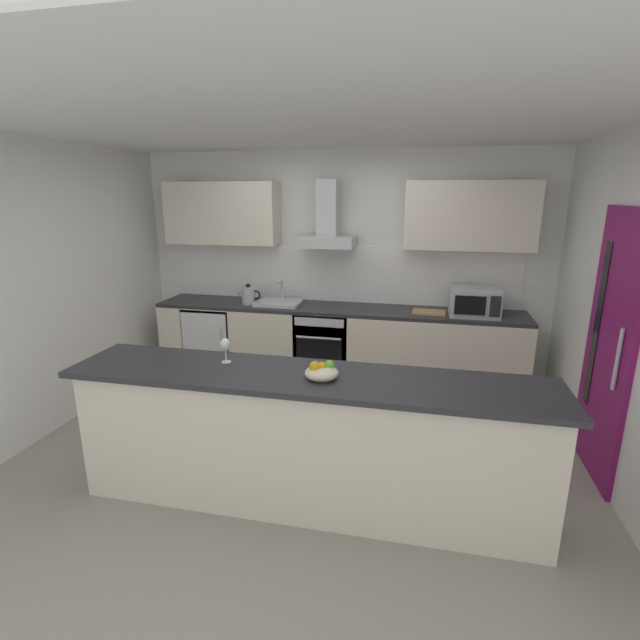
{
  "coord_description": "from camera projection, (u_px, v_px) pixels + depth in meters",
  "views": [
    {
      "loc": [
        0.94,
        -3.52,
        2.14
      ],
      "look_at": [
        0.07,
        0.39,
        1.05
      ],
      "focal_mm": 26.31,
      "sensor_mm": 36.0,
      "label": 1
    }
  ],
  "objects": [
    {
      "name": "counter_back",
      "position": [
        335.0,
        345.0,
        5.36
      ],
      "size": [
        4.11,
        0.6,
        0.9
      ],
      "color": "beige",
      "rests_on": "ground"
    },
    {
      "name": "wall_right",
      "position": [
        638.0,
        319.0,
        3.23
      ],
      "size": [
        0.12,
        4.64,
        2.6
      ],
      "primitive_type": "cube",
      "color": "white",
      "rests_on": "ground"
    },
    {
      "name": "range_hood",
      "position": [
        327.0,
        226.0,
        5.13
      ],
      "size": [
        0.62,
        0.45,
        0.72
      ],
      "color": "#B7BABC"
    },
    {
      "name": "ceiling",
      "position": [
        299.0,
        125.0,
        3.38
      ],
      "size": [
        5.68,
        4.64,
        0.02
      ],
      "primitive_type": "cube",
      "color": "white"
    },
    {
      "name": "chopping_board",
      "position": [
        429.0,
        312.0,
        4.98
      ],
      "size": [
        0.35,
        0.24,
        0.02
      ],
      "primitive_type": "cube",
      "rotation": [
        0.0,
        0.0,
        -0.05
      ],
      "color": "tan",
      "rests_on": "counter_back"
    },
    {
      "name": "oven",
      "position": [
        324.0,
        344.0,
        5.36
      ],
      "size": [
        0.6,
        0.62,
        0.8
      ],
      "color": "slate",
      "rests_on": "ground"
    },
    {
      "name": "refrigerator",
      "position": [
        215.0,
        340.0,
        5.65
      ],
      "size": [
        0.58,
        0.6,
        0.85
      ],
      "color": "white",
      "rests_on": "ground"
    },
    {
      "name": "wall_back",
      "position": [
        342.0,
        267.0,
        5.5
      ],
      "size": [
        5.68,
        0.12,
        2.6
      ],
      "primitive_type": "cube",
      "color": "white",
      "rests_on": "ground"
    },
    {
      "name": "wall_left",
      "position": [
        45.0,
        289.0,
        4.23
      ],
      "size": [
        0.12,
        4.64,
        2.6
      ],
      "primitive_type": "cube",
      "color": "white",
      "rests_on": "ground"
    },
    {
      "name": "kettle",
      "position": [
        249.0,
        295.0,
        5.37
      ],
      "size": [
        0.29,
        0.15,
        0.24
      ],
      "color": "#B7BABC",
      "rests_on": "counter_back"
    },
    {
      "name": "upper_cabinets",
      "position": [
        339.0,
        214.0,
        5.12
      ],
      "size": [
        4.06,
        0.32,
        0.7
      ],
      "color": "beige"
    },
    {
      "name": "wine_glass",
      "position": [
        225.0,
        346.0,
        3.29
      ],
      "size": [
        0.08,
        0.08,
        0.18
      ],
      "color": "silver",
      "rests_on": "counter_island"
    },
    {
      "name": "counter_island",
      "position": [
        307.0,
        441.0,
        3.21
      ],
      "size": [
        3.26,
        0.64,
        0.98
      ],
      "color": "beige",
      "rests_on": "ground"
    },
    {
      "name": "ground",
      "position": [
        303.0,
        449.0,
        4.07
      ],
      "size": [
        5.68,
        4.64,
        0.02
      ],
      "primitive_type": "cube",
      "color": "gray"
    },
    {
      "name": "backsplash_tile",
      "position": [
        341.0,
        274.0,
        5.45
      ],
      "size": [
        3.97,
        0.02,
        0.66
      ],
      "primitive_type": "cube",
      "color": "white"
    },
    {
      "name": "fruit_bowl",
      "position": [
        322.0,
        372.0,
        3.02
      ],
      "size": [
        0.22,
        0.22,
        0.13
      ],
      "color": "beige",
      "rests_on": "counter_island"
    },
    {
      "name": "microwave",
      "position": [
        475.0,
        302.0,
        4.85
      ],
      "size": [
        0.5,
        0.38,
        0.3
      ],
      "color": "#B7BABC",
      "rests_on": "counter_back"
    },
    {
      "name": "sink",
      "position": [
        279.0,
        302.0,
        5.36
      ],
      "size": [
        0.5,
        0.4,
        0.26
      ],
      "color": "silver",
      "rests_on": "counter_back"
    },
    {
      "name": "side_door",
      "position": [
        609.0,
        347.0,
        3.49
      ],
      "size": [
        0.08,
        0.85,
        2.05
      ],
      "color": "#7A1456",
      "rests_on": "ground"
    }
  ]
}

